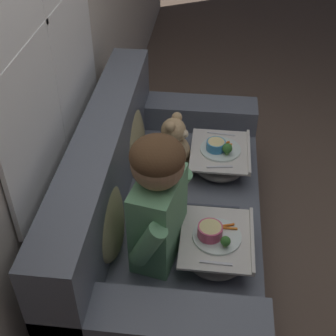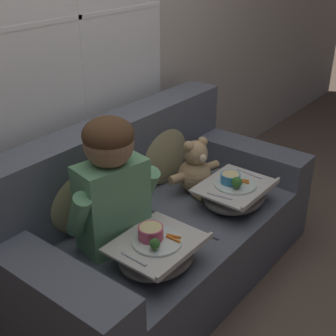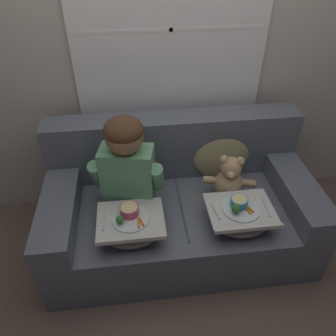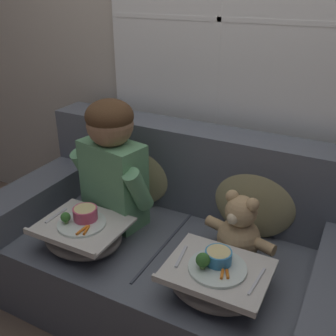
{
  "view_description": "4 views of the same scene",
  "coord_description": "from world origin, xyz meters",
  "px_view_note": "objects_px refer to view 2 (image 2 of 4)",
  "views": [
    {
      "loc": [
        -1.84,
        -0.18,
        2.15
      ],
      "look_at": [
        -0.09,
        0.01,
        0.72
      ],
      "focal_mm": 50.0,
      "sensor_mm": 36.0,
      "label": 1
    },
    {
      "loc": [
        -1.67,
        -1.35,
        1.78
      ],
      "look_at": [
        0.03,
        -0.01,
        0.69
      ],
      "focal_mm": 50.0,
      "sensor_mm": 36.0,
      "label": 2
    },
    {
      "loc": [
        -0.28,
        -1.62,
        1.97
      ],
      "look_at": [
        -0.07,
        0.14,
        0.6
      ],
      "focal_mm": 35.0,
      "sensor_mm": 36.0,
      "label": 3
    },
    {
      "loc": [
        0.74,
        -1.43,
        1.57
      ],
      "look_at": [
        -0.08,
        0.13,
        0.73
      ],
      "focal_mm": 42.0,
      "sensor_mm": 36.0,
      "label": 4
    }
  ],
  "objects_px": {
    "throw_pillow_behind_teddy": "(162,149)",
    "lap_tray_child": "(157,252)",
    "couch": "(153,226)",
    "throw_pillow_behind_child": "(78,193)",
    "lap_tray_teddy": "(234,194)",
    "teddy_bear": "(195,169)",
    "child_figure": "(111,179)"
  },
  "relations": [
    {
      "from": "throw_pillow_behind_child",
      "to": "lap_tray_teddy",
      "type": "bearing_deg",
      "value": -37.47
    },
    {
      "from": "throw_pillow_behind_child",
      "to": "teddy_bear",
      "type": "bearing_deg",
      "value": -20.36
    },
    {
      "from": "throw_pillow_behind_child",
      "to": "throw_pillow_behind_teddy",
      "type": "xyz_separation_m",
      "value": [
        0.68,
        0.0,
        0.0
      ]
    },
    {
      "from": "couch",
      "to": "lap_tray_child",
      "type": "xyz_separation_m",
      "value": [
        -0.34,
        -0.31,
        0.17
      ]
    },
    {
      "from": "couch",
      "to": "lap_tray_teddy",
      "type": "height_order",
      "value": "couch"
    },
    {
      "from": "lap_tray_child",
      "to": "lap_tray_teddy",
      "type": "height_order",
      "value": "lap_tray_teddy"
    },
    {
      "from": "couch",
      "to": "lap_tray_teddy",
      "type": "bearing_deg",
      "value": -42.83
    },
    {
      "from": "lap_tray_child",
      "to": "teddy_bear",
      "type": "bearing_deg",
      "value": 21.53
    },
    {
      "from": "teddy_bear",
      "to": "lap_tray_child",
      "type": "xyz_separation_m",
      "value": [
        -0.68,
        -0.27,
        -0.07
      ]
    },
    {
      "from": "couch",
      "to": "lap_tray_child",
      "type": "distance_m",
      "value": 0.49
    },
    {
      "from": "teddy_bear",
      "to": "lap_tray_child",
      "type": "height_order",
      "value": "teddy_bear"
    },
    {
      "from": "throw_pillow_behind_child",
      "to": "lap_tray_child",
      "type": "bearing_deg",
      "value": -90.06
    },
    {
      "from": "throw_pillow_behind_teddy",
      "to": "lap_tray_child",
      "type": "relative_size",
      "value": 1.12
    },
    {
      "from": "throw_pillow_behind_teddy",
      "to": "lap_tray_child",
      "type": "distance_m",
      "value": 0.87
    },
    {
      "from": "throw_pillow_behind_child",
      "to": "lap_tray_child",
      "type": "height_order",
      "value": "throw_pillow_behind_child"
    },
    {
      "from": "couch",
      "to": "throw_pillow_behind_teddy",
      "type": "bearing_deg",
      "value": 31.23
    },
    {
      "from": "lap_tray_teddy",
      "to": "throw_pillow_behind_teddy",
      "type": "bearing_deg",
      "value": 89.9
    },
    {
      "from": "throw_pillow_behind_teddy",
      "to": "teddy_bear",
      "type": "relative_size",
      "value": 1.27
    },
    {
      "from": "throw_pillow_behind_child",
      "to": "lap_tray_teddy",
      "type": "relative_size",
      "value": 1.07
    },
    {
      "from": "throw_pillow_behind_child",
      "to": "lap_tray_teddy",
      "type": "xyz_separation_m",
      "value": [
        0.68,
        -0.52,
        -0.13
      ]
    },
    {
      "from": "couch",
      "to": "throw_pillow_behind_teddy",
      "type": "distance_m",
      "value": 0.5
    },
    {
      "from": "couch",
      "to": "lap_tray_child",
      "type": "bearing_deg",
      "value": -137.36
    },
    {
      "from": "teddy_bear",
      "to": "throw_pillow_behind_teddy",
      "type": "bearing_deg",
      "value": 89.72
    },
    {
      "from": "child_figure",
      "to": "lap_tray_teddy",
      "type": "bearing_deg",
      "value": -21.81
    },
    {
      "from": "couch",
      "to": "lap_tray_teddy",
      "type": "relative_size",
      "value": 4.38
    },
    {
      "from": "throw_pillow_behind_teddy",
      "to": "lap_tray_teddy",
      "type": "height_order",
      "value": "throw_pillow_behind_teddy"
    },
    {
      "from": "lap_tray_child",
      "to": "lap_tray_teddy",
      "type": "xyz_separation_m",
      "value": [
        0.68,
        -0.0,
        -0.0
      ]
    },
    {
      "from": "lap_tray_teddy",
      "to": "lap_tray_child",
      "type": "bearing_deg",
      "value": 179.94
    },
    {
      "from": "throw_pillow_behind_child",
      "to": "teddy_bear",
      "type": "height_order",
      "value": "throw_pillow_behind_child"
    },
    {
      "from": "throw_pillow_behind_teddy",
      "to": "teddy_bear",
      "type": "xyz_separation_m",
      "value": [
        -0.0,
        -0.25,
        -0.06
      ]
    },
    {
      "from": "couch",
      "to": "child_figure",
      "type": "xyz_separation_m",
      "value": [
        -0.34,
        -0.04,
        0.46
      ]
    },
    {
      "from": "teddy_bear",
      "to": "lap_tray_teddy",
      "type": "relative_size",
      "value": 0.87
    }
  ]
}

